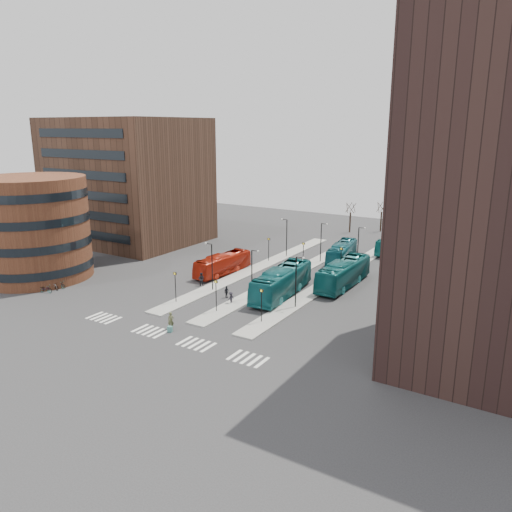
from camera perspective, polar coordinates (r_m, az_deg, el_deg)
The scene contains 23 objects.
ground at distance 50.13m, azimuth -14.30°, elevation -10.08°, with size 160.00×160.00×0.00m, color #29292B.
island_left at distance 74.55m, azimuth 0.16°, elevation -1.34°, with size 2.50×45.00×0.15m, color gray.
island_mid at distance 71.71m, azimuth 4.25°, elevation -2.03°, with size 2.50×45.00×0.15m, color gray.
island_right at distance 69.28m, azimuth 8.65°, elevation -2.76°, with size 2.50×45.00×0.15m, color gray.
suitcase at distance 52.66m, azimuth -9.81°, elevation -8.23°, with size 0.49×0.39×0.61m, color #1C279E.
red_bus at distance 71.50m, azimuth -3.82°, elevation -0.92°, with size 2.44×10.43×2.91m, color #AE200D.
teal_bus_a at distance 62.20m, azimuth 2.95°, elevation -2.95°, with size 3.04×12.98×3.62m, color #135E63.
teal_bus_b at distance 79.00m, azimuth 9.78°, elevation 0.44°, with size 2.52×10.77×3.00m, color #145965.
teal_bus_c at distance 66.85m, azimuth 9.97°, elevation -1.96°, with size 2.94×12.55×3.50m, color #125C5E.
teal_bus_d at distance 86.58m, azimuth 15.66°, elevation 1.35°, with size 2.53×10.83×3.02m, color #16716F.
traveller at distance 53.18m, azimuth -9.70°, elevation -7.30°, with size 0.66×0.43×1.81m, color #4F5131.
commuter_a at distance 66.65m, azimuth -6.27°, elevation -2.64°, with size 0.87×0.68×1.79m, color black.
commuter_b at distance 61.75m, azimuth -3.39°, elevation -4.12°, with size 0.88×0.37×1.50m, color black.
commuter_c at distance 59.65m, azimuth -2.89°, elevation -4.80°, with size 0.97×0.56×1.50m, color black.
bicycle_near at distance 69.00m, azimuth -22.92°, elevation -3.48°, with size 0.66×1.90×1.00m, color gray.
bicycle_mid at distance 69.68m, azimuth -22.10°, elevation -3.24°, with size 0.46×1.61×0.97m, color gray.
bicycle_far at distance 70.15m, azimuth -21.55°, elevation -3.08°, with size 0.63×1.81×0.95m, color gray.
crosswalk_stripes at distance 51.60m, azimuth -9.72°, elevation -9.08°, with size 22.35×2.40×0.01m.
round_building at distance 75.23m, azimuth -24.14°, elevation 2.93°, with size 15.16×15.16×14.00m.
office_block at distance 94.26m, azimuth -14.40°, elevation 8.34°, with size 25.00×20.12×22.00m.
sign_poles at distance 65.36m, azimuth 1.12°, elevation -1.51°, with size 12.45×22.12×3.65m.
lamp_posts at distance 68.78m, azimuth 4.00°, elevation 0.29°, with size 14.04×20.24×6.12m.
bare_trees at distance 100.27m, azimuth 13.34°, elevation 3.97°, with size 10.97×8.14×5.90m.
Camera 1 is at (33.57, -31.04, 20.55)m, focal length 35.00 mm.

